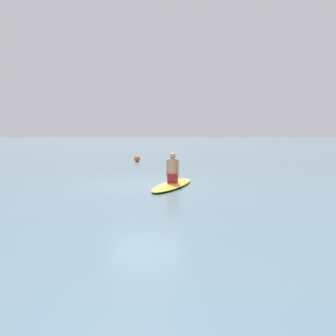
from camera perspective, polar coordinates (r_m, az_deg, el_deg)
name	(u,v)px	position (r m, az deg, el deg)	size (l,w,h in m)	color
ground_plane	(145,184)	(12.01, -3.77, -2.66)	(400.00, 400.00, 0.00)	slate
surfboard	(173,185)	(11.44, 0.76, -2.73)	(3.31, 0.79, 0.12)	gold
person_paddler	(173,169)	(11.38, 0.76, -0.20)	(0.39, 0.43, 0.99)	#A51E23
buoy_marker	(137,159)	(21.80, -5.06, 1.49)	(0.38, 0.38, 0.38)	#E55919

